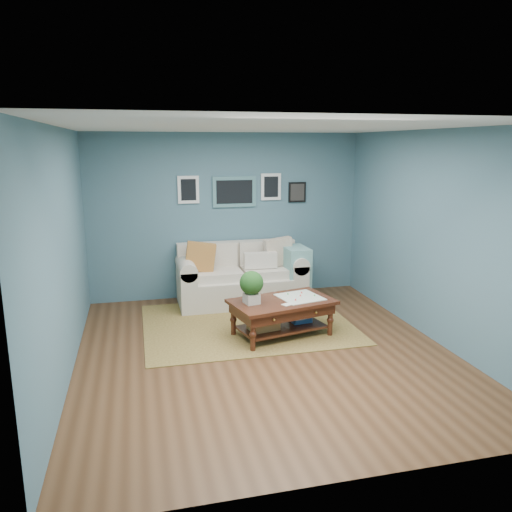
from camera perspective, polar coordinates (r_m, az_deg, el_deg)
name	(u,v)px	position (r m, az deg, el deg)	size (l,w,h in m)	color
room_shell	(264,243)	(5.93, 0.96, 1.48)	(5.00, 5.02, 2.70)	brown
area_rug	(247,324)	(7.18, -1.03, -7.75)	(2.89, 2.31, 0.01)	brown
loveseat	(246,276)	(8.06, -1.15, -2.31)	(2.06, 0.93, 1.06)	beige
coffee_table	(277,307)	(6.62, 2.40, -5.83)	(1.46, 1.05, 0.93)	#37170E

